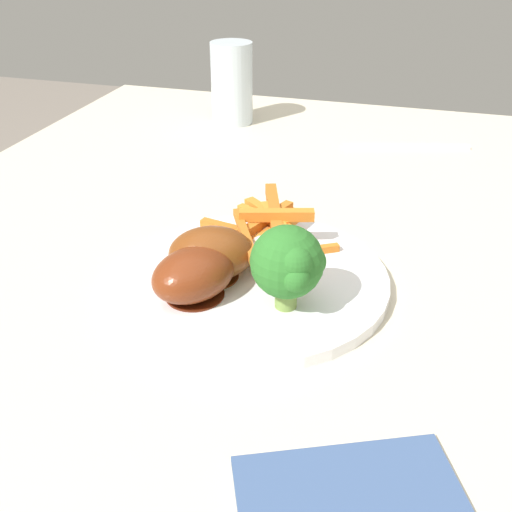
% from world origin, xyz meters
% --- Properties ---
extents(dining_table, '(1.13, 0.89, 0.72)m').
position_xyz_m(dining_table, '(0.00, 0.00, 0.62)').
color(dining_table, beige).
rests_on(dining_table, ground_plane).
extents(dinner_plate, '(0.25, 0.25, 0.01)m').
position_xyz_m(dinner_plate, '(0.07, 0.02, 0.72)').
color(dinner_plate, white).
rests_on(dinner_plate, dining_table).
extents(broccoli_floret_front, '(0.07, 0.06, 0.08)m').
position_xyz_m(broccoli_floret_front, '(0.11, 0.06, 0.78)').
color(broccoli_floret_front, '#809F4A').
rests_on(broccoli_floret_front, dinner_plate).
extents(carrot_fries_pile, '(0.17, 0.15, 0.04)m').
position_xyz_m(carrot_fries_pile, '(0.01, 0.01, 0.75)').
color(carrot_fries_pile, orange).
rests_on(carrot_fries_pile, dinner_plate).
extents(chicken_drumstick_near, '(0.13, 0.10, 0.05)m').
position_xyz_m(chicken_drumstick_near, '(0.11, -0.02, 0.75)').
color(chicken_drumstick_near, '#4D1A0B').
rests_on(chicken_drumstick_near, dinner_plate).
extents(chicken_drumstick_far, '(0.08, 0.13, 0.05)m').
position_xyz_m(chicken_drumstick_far, '(0.08, -0.02, 0.76)').
color(chicken_drumstick_far, '#51220C').
rests_on(chicken_drumstick_far, dinner_plate).
extents(fork, '(0.06, 0.19, 0.00)m').
position_xyz_m(fork, '(-0.35, 0.13, 0.72)').
color(fork, silver).
rests_on(fork, dining_table).
extents(water_glass, '(0.07, 0.07, 0.13)m').
position_xyz_m(water_glass, '(-0.40, -0.16, 0.78)').
color(water_glass, silver).
rests_on(water_glass, dining_table).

